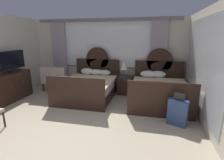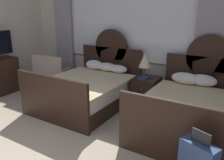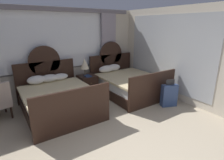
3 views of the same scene
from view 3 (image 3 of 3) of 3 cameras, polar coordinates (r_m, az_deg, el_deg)
name	(u,v)px [view 3 (image 3 of 3)]	position (r m, az deg, el deg)	size (l,w,h in m)	color
wall_back_window	(53,50)	(5.83, -18.34, 8.90)	(5.87, 0.22, 2.70)	beige
wall_right_mirror	(175,54)	(5.69, 19.46, 7.64)	(0.08, 4.46, 2.70)	beige
bed_near_window	(58,98)	(4.91, -16.81, -5.62)	(1.72, 2.16, 1.63)	black
bed_near_mirror	(128,83)	(5.92, 4.98, -1.01)	(1.72, 2.16, 1.63)	black
nightstand_between_beds	(88,85)	(5.85, -7.78, -1.65)	(0.53, 0.55, 0.65)	black
table_lamp_on_nightstand	(85,64)	(5.64, -8.66, 5.08)	(0.27, 0.27, 0.55)	brown
book_on_nightstand	(88,76)	(5.64, -7.76, 1.28)	(0.18, 0.26, 0.03)	navy
suitcase_on_floor	(169,95)	(5.27, 17.65, -4.64)	(0.47, 0.34, 0.77)	navy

